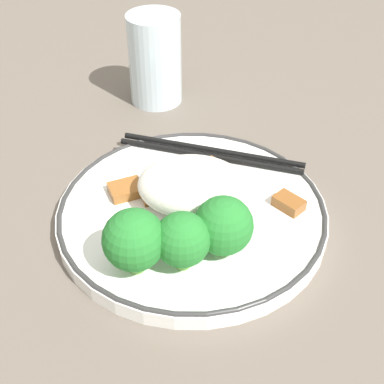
# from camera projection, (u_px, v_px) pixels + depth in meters

# --- Properties ---
(ground_plane) EXTENTS (3.00, 3.00, 0.00)m
(ground_plane) POSITION_uv_depth(u_px,v_px,m) (192.00, 220.00, 0.53)
(ground_plane) COLOR #665B51
(plate) EXTENTS (0.26, 0.26, 0.02)m
(plate) POSITION_uv_depth(u_px,v_px,m) (192.00, 212.00, 0.52)
(plate) COLOR white
(plate) RESTS_ON ground_plane
(rice_mound) EXTENTS (0.11, 0.08, 0.05)m
(rice_mound) POSITION_uv_depth(u_px,v_px,m) (190.00, 186.00, 0.51)
(rice_mound) COLOR white
(rice_mound) RESTS_ON plate
(broccoli_back_left) EXTENTS (0.05, 0.05, 0.06)m
(broccoli_back_left) POSITION_uv_depth(u_px,v_px,m) (134.00, 240.00, 0.44)
(broccoli_back_left) COLOR #72AD4C
(broccoli_back_left) RESTS_ON plate
(broccoli_back_center) EXTENTS (0.05, 0.05, 0.06)m
(broccoli_back_center) POSITION_uv_depth(u_px,v_px,m) (184.00, 240.00, 0.44)
(broccoli_back_center) COLOR #72AD4C
(broccoli_back_center) RESTS_ON plate
(broccoli_back_right) EXTENTS (0.05, 0.05, 0.06)m
(broccoli_back_right) POSITION_uv_depth(u_px,v_px,m) (223.00, 226.00, 0.45)
(broccoli_back_right) COLOR #72AD4C
(broccoli_back_right) RESTS_ON plate
(meat_near_front) EXTENTS (0.04, 0.04, 0.01)m
(meat_near_front) POSITION_uv_depth(u_px,v_px,m) (126.00, 190.00, 0.53)
(meat_near_front) COLOR #995B28
(meat_near_front) RESTS_ON plate
(meat_near_left) EXTENTS (0.03, 0.03, 0.01)m
(meat_near_left) POSITION_uv_depth(u_px,v_px,m) (155.00, 195.00, 0.52)
(meat_near_left) COLOR brown
(meat_near_left) RESTS_ON plate
(meat_near_right) EXTENTS (0.04, 0.04, 0.01)m
(meat_near_right) POSITION_uv_depth(u_px,v_px,m) (213.00, 170.00, 0.56)
(meat_near_right) COLOR #9E6633
(meat_near_right) RESTS_ON plate
(meat_near_back) EXTENTS (0.03, 0.03, 0.01)m
(meat_near_back) POSITION_uv_depth(u_px,v_px,m) (289.00, 203.00, 0.51)
(meat_near_back) COLOR brown
(meat_near_back) RESTS_ON plate
(chopsticks) EXTENTS (0.20, 0.05, 0.01)m
(chopsticks) POSITION_uv_depth(u_px,v_px,m) (211.00, 153.00, 0.58)
(chopsticks) COLOR black
(chopsticks) RESTS_ON plate
(drinking_glass) EXTENTS (0.07, 0.07, 0.11)m
(drinking_glass) POSITION_uv_depth(u_px,v_px,m) (155.00, 59.00, 0.67)
(drinking_glass) COLOR silver
(drinking_glass) RESTS_ON ground_plane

